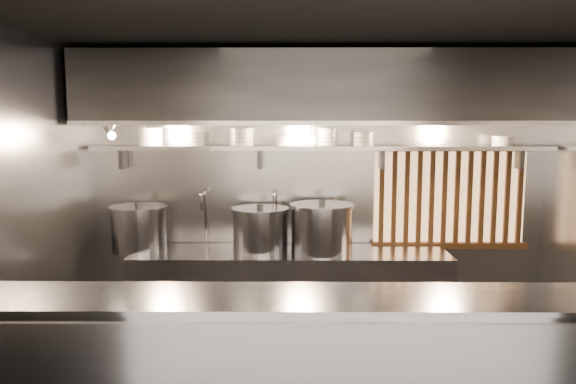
{
  "coord_description": "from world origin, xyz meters",
  "views": [
    {
      "loc": [
        -0.28,
        -4.12,
        2.15
      ],
      "look_at": [
        -0.31,
        0.55,
        1.55
      ],
      "focal_mm": 35.0,
      "sensor_mm": 36.0,
      "label": 1
    }
  ],
  "objects_px": {
    "stock_pot_left": "(139,228)",
    "pendant_bulb": "(311,140)",
    "stock_pot_right": "(260,229)",
    "heat_lamp": "(109,129)",
    "stock_pot_mid": "(322,228)"
  },
  "relations": [
    {
      "from": "heat_lamp",
      "to": "stock_pot_left",
      "type": "xyz_separation_m",
      "value": [
        0.15,
        0.31,
        -0.95
      ]
    },
    {
      "from": "stock_pot_right",
      "to": "stock_pot_left",
      "type": "bearing_deg",
      "value": 179.4
    },
    {
      "from": "stock_pot_mid",
      "to": "stock_pot_right",
      "type": "relative_size",
      "value": 1.08
    },
    {
      "from": "heat_lamp",
      "to": "stock_pot_right",
      "type": "relative_size",
      "value": 0.48
    },
    {
      "from": "stock_pot_right",
      "to": "pendant_bulb",
      "type": "bearing_deg",
      "value": 6.03
    },
    {
      "from": "pendant_bulb",
      "to": "stock_pot_left",
      "type": "relative_size",
      "value": 0.33
    },
    {
      "from": "heat_lamp",
      "to": "stock_pot_left",
      "type": "height_order",
      "value": "heat_lamp"
    },
    {
      "from": "stock_pot_mid",
      "to": "stock_pot_right",
      "type": "height_order",
      "value": "stock_pot_mid"
    },
    {
      "from": "stock_pot_left",
      "to": "stock_pot_right",
      "type": "bearing_deg",
      "value": -0.6
    },
    {
      "from": "heat_lamp",
      "to": "pendant_bulb",
      "type": "distance_m",
      "value": 1.83
    },
    {
      "from": "pendant_bulb",
      "to": "stock_pot_left",
      "type": "xyz_separation_m",
      "value": [
        -1.65,
        -0.04,
        -0.84
      ]
    },
    {
      "from": "heat_lamp",
      "to": "stock_pot_right",
      "type": "distance_m",
      "value": 1.65
    },
    {
      "from": "stock_pot_left",
      "to": "stock_pot_right",
      "type": "height_order",
      "value": "stock_pot_left"
    },
    {
      "from": "heat_lamp",
      "to": "stock_pot_mid",
      "type": "relative_size",
      "value": 0.45
    },
    {
      "from": "stock_pot_left",
      "to": "pendant_bulb",
      "type": "bearing_deg",
      "value": 1.35
    }
  ]
}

